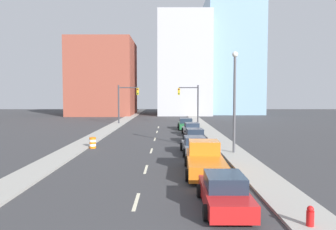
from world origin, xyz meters
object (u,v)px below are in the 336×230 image
sedan_gray (194,146)px  sedan_green (185,124)px  traffic_barrel (92,143)px  fire_hydrant (309,218)px  sedan_red (224,192)px  traffic_signal_right (192,99)px  street_lamp (234,95)px  traffic_signal_left (123,99)px  sedan_white (191,129)px  sedan_black (194,136)px  pickup_truck_orange (204,160)px

sedan_gray → sedan_green: bearing=87.2°
traffic_barrel → fire_hydrant: traffic_barrel is taller
sedan_red → sedan_green: size_ratio=0.93×
traffic_signal_right → fire_hydrant: size_ratio=7.39×
traffic_signal_right → traffic_barrel: size_ratio=6.51×
fire_hydrant → street_lamp: bearing=88.9°
street_lamp → sedan_gray: (-3.07, 0.11, -4.01)m
traffic_signal_left → traffic_barrel: (0.40, -23.75, -3.46)m
traffic_signal_right → sedan_white: bearing=-94.5°
sedan_white → sedan_green: sedan_green is taller
traffic_signal_right → sedan_black: bearing=-93.6°
sedan_red → sedan_gray: bearing=91.5°
street_lamp → sedan_red: 13.17m
sedan_green → traffic_signal_right: bearing=79.8°
fire_hydrant → sedan_black: bearing=96.3°
pickup_truck_orange → traffic_signal_left: bearing=107.8°
sedan_black → sedan_white: size_ratio=1.00×
pickup_truck_orange → sedan_green: 24.72m
pickup_truck_orange → sedan_gray: pickup_truck_orange is taller
street_lamp → sedan_green: 19.23m
sedan_green → traffic_signal_left: bearing=139.9°
traffic_signal_right → traffic_signal_left: bearing=180.0°
sedan_white → sedan_green: bearing=89.8°
traffic_barrel → sedan_gray: sedan_gray is taller
fire_hydrant → sedan_green: bearing=94.3°
traffic_barrel → fire_hydrant: (11.41, -17.21, -0.06)m
traffic_barrel → sedan_green: (8.95, 15.81, 0.21)m
sedan_black → sedan_green: 12.29m
traffic_signal_right → fire_hydrant: 41.12m
fire_hydrant → sedan_white: size_ratio=0.19×
pickup_truck_orange → sedan_white: size_ratio=1.36×
sedan_gray → sedan_white: size_ratio=1.04×
traffic_signal_right → pickup_truck_orange: (-1.68, -32.66, -3.18)m
traffic_signal_left → street_lamp: size_ratio=0.78×
traffic_barrel → fire_hydrant: 20.65m
pickup_truck_orange → sedan_green: bearing=91.7°
pickup_truck_orange → fire_hydrant: bearing=-69.9°
traffic_signal_left → pickup_truck_orange: 34.06m
sedan_gray → sedan_white: sedan_white is taller
sedan_green → sedan_gray: bearing=-90.7°
traffic_signal_left → sedan_red: traffic_signal_left is taller
sedan_black → traffic_signal_left: bearing=112.7°
fire_hydrant → sedan_gray: 14.78m
traffic_signal_right → sedan_green: bearing=-100.4°
traffic_barrel → street_lamp: street_lamp is taller
street_lamp → pickup_truck_orange: street_lamp is taller
street_lamp → sedan_red: (-2.84, -12.22, -4.00)m
sedan_red → sedan_black: bearing=89.6°
sedan_red → traffic_signal_right: bearing=88.2°
sedan_gray → sedan_white: 12.25m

